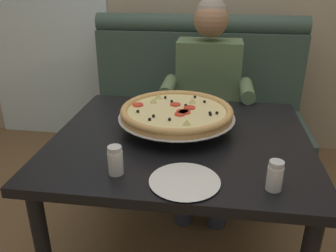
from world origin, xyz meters
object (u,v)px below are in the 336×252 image
(shaker_oregano, at_px, (115,162))
(shaker_pepper_flakes, at_px, (275,178))
(dining_table, at_px, (181,154))
(pizza, at_px, (177,112))
(plate_near_left, at_px, (185,180))
(booth_bench, at_px, (194,122))
(patio_chair, at_px, (88,63))
(diner_main, at_px, (207,94))

(shaker_oregano, bearing_deg, shaker_pepper_flakes, -2.34)
(dining_table, distance_m, shaker_pepper_flakes, 0.52)
(pizza, bearing_deg, plate_near_left, -79.42)
(booth_bench, height_order, dining_table, booth_bench)
(shaker_pepper_flakes, distance_m, plate_near_left, 0.30)
(dining_table, relative_size, patio_chair, 1.30)
(shaker_pepper_flakes, bearing_deg, plate_near_left, -179.98)
(booth_bench, distance_m, plate_near_left, 1.37)
(pizza, bearing_deg, patio_chair, 120.29)
(plate_near_left, distance_m, patio_chair, 2.79)
(pizza, bearing_deg, dining_table, -68.30)
(diner_main, height_order, patio_chair, diner_main)
(diner_main, bearing_deg, pizza, -100.82)
(plate_near_left, bearing_deg, shaker_pepper_flakes, 0.02)
(booth_bench, relative_size, shaker_pepper_flakes, 14.45)
(patio_chair, bearing_deg, pizza, -59.71)
(booth_bench, bearing_deg, plate_near_left, -87.71)
(dining_table, xyz_separation_m, shaker_pepper_flakes, (0.35, -0.37, 0.13))
(booth_bench, distance_m, patio_chair, 1.68)
(dining_table, distance_m, patio_chair, 2.44)
(plate_near_left, bearing_deg, patio_chair, 117.20)
(plate_near_left, height_order, patio_chair, patio_chair)
(dining_table, xyz_separation_m, shaker_oregano, (-0.20, -0.34, 0.13))
(booth_bench, distance_m, shaker_oregano, 1.37)
(diner_main, bearing_deg, shaker_oregano, -105.53)
(pizza, distance_m, shaker_pepper_flakes, 0.58)
(dining_table, relative_size, pizza, 2.11)
(pizza, bearing_deg, shaker_pepper_flakes, -49.02)
(patio_chair, bearing_deg, shaker_oregano, -67.40)
(shaker_pepper_flakes, distance_m, patio_chair, 2.94)
(shaker_oregano, distance_m, patio_chair, 2.67)
(pizza, xyz_separation_m, patio_chair, (-1.19, 2.04, -0.30))
(shaker_oregano, distance_m, shaker_pepper_flakes, 0.55)
(shaker_oregano, relative_size, plate_near_left, 0.44)
(shaker_oregano, bearing_deg, dining_table, 60.01)
(shaker_oregano, bearing_deg, booth_bench, 81.36)
(pizza, distance_m, shaker_oregano, 0.45)
(dining_table, distance_m, shaker_oregano, 0.42)
(booth_bench, distance_m, dining_table, 0.99)
(patio_chair, bearing_deg, dining_table, -59.98)
(dining_table, bearing_deg, patio_chair, 120.02)
(pizza, xyz_separation_m, shaker_oregano, (-0.17, -0.42, -0.04))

